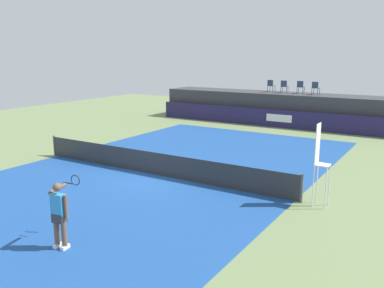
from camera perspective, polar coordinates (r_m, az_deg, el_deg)
ground_plane at (r=19.56m, az=0.09°, el=-2.13°), size 48.00×48.00×0.00m
court_inner at (r=17.18m, az=-5.21°, el=-4.25°), size 12.00×22.00×0.00m
sponsor_wall at (r=28.72m, az=11.25°, el=3.55°), size 18.00×0.22×1.20m
spectator_platform at (r=30.33m, az=12.51°, el=4.91°), size 18.00×2.80×2.20m
spectator_chair_far_left at (r=30.73m, az=10.98°, el=8.06°), size 0.47×0.47×0.89m
spectator_chair_left at (r=30.21m, az=12.77°, el=7.91°), size 0.46×0.46×0.89m
spectator_chair_center at (r=30.01m, az=14.94°, el=7.77°), size 0.45×0.45×0.89m
spectator_chair_right at (r=29.41m, az=16.89°, el=7.57°), size 0.47×0.47×0.89m
umpire_chair at (r=13.89m, az=17.42°, el=-2.04°), size 0.45×0.45×2.76m
tennis_net at (r=17.05m, az=-5.24°, el=-2.73°), size 12.40×0.02×0.95m
net_post_near at (r=21.28m, az=-18.68°, el=-0.21°), size 0.10×0.10×1.00m
net_post_far at (r=14.32m, az=15.07°, el=-5.99°), size 0.10×0.10×1.00m
tennis_player at (r=11.08m, az=-18.02°, el=-9.14°), size 0.81×1.12×1.77m
tennis_ball at (r=16.99m, az=10.79°, el=-4.49°), size 0.07×0.07×0.07m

